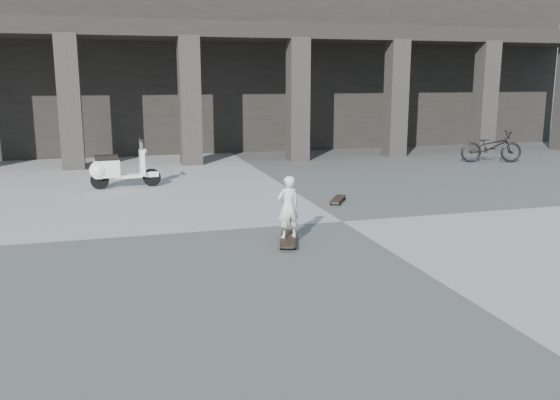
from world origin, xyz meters
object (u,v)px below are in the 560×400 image
object	(u,v)px
child	(288,207)
bicycle	(491,147)
longboard	(288,239)
scooter	(113,169)
skateboard_spare	(338,199)

from	to	relation	value
child	bicycle	size ratio (longest dim) A/B	0.54
child	longboard	bearing A→B (deg)	35.90
scooter	bicycle	size ratio (longest dim) A/B	0.89
longboard	bicycle	size ratio (longest dim) A/B	0.57
skateboard_spare	bicycle	xyz separation A→B (m)	(7.14, 4.57, 0.43)
longboard	child	bearing A→B (deg)	-27.19
skateboard_spare	child	bearing A→B (deg)	176.95
child	scooter	size ratio (longest dim) A/B	0.60
longboard	child	size ratio (longest dim) A/B	1.06
longboard	bicycle	world-z (taller)	bicycle
longboard	scooter	bearing A→B (deg)	42.45
scooter	bicycle	world-z (taller)	scooter
child	bicycle	xyz separation A→B (m)	(9.16, 7.43, -0.12)
skateboard_spare	bicycle	distance (m)	8.49
longboard	skateboard_spare	bearing A→B (deg)	-17.38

